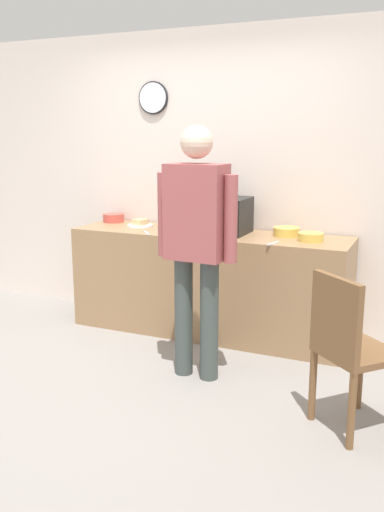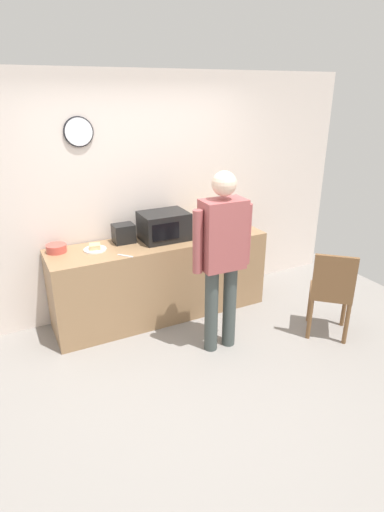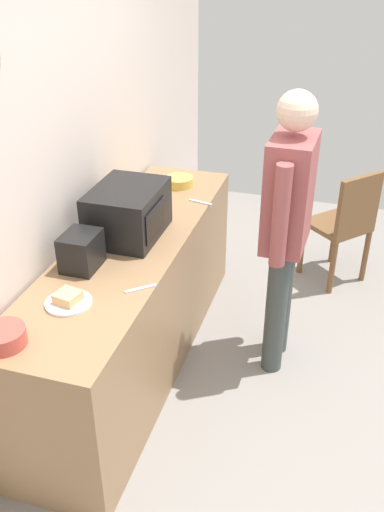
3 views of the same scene
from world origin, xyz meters
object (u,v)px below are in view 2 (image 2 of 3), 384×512
at_px(salad_bowl, 56,248).
at_px(person_standing, 222,251).
at_px(toaster, 124,233).
at_px(wooden_chair, 331,291).
at_px(microwave, 164,226).
at_px(mixing_bowl, 206,227).
at_px(fork_utensil, 222,239).
at_px(sandwich_plate, 95,248).
at_px(cereal_bowl, 229,227).
at_px(spoon_utensil, 125,256).

bearing_deg(salad_bowl, person_standing, -38.46).
height_order(toaster, wooden_chair, toaster).
height_order(microwave, mixing_bowl, microwave).
bearing_deg(fork_utensil, sandwich_plate, 167.49).
bearing_deg(cereal_bowl, person_standing, -125.53).
xyz_separation_m(cereal_bowl, mixing_bowl, (-0.23, 0.14, 0.00)).
xyz_separation_m(sandwich_plate, toaster, (0.34, 0.09, 0.08)).
distance_m(mixing_bowl, person_standing, 1.06).
xyz_separation_m(microwave, person_standing, (0.19, -0.91, -0.00)).
height_order(salad_bowl, cereal_bowl, salad_bowl).
xyz_separation_m(sandwich_plate, salad_bowl, (-0.36, 0.13, 0.02)).
distance_m(salad_bowl, toaster, 0.70).
xyz_separation_m(salad_bowl, person_standing, (1.31, -1.04, 0.11)).
relative_size(cereal_bowl, mixing_bowl, 0.92).
xyz_separation_m(toaster, person_standing, (0.62, -1.00, 0.05)).
relative_size(microwave, sandwich_plate, 2.19).
bearing_deg(cereal_bowl, wooden_chair, -67.49).
bearing_deg(salad_bowl, toaster, -3.01).
height_order(fork_utensil, spoon_utensil, same).
distance_m(salad_bowl, wooden_chair, 2.80).
distance_m(fork_utensil, wooden_chair, 1.26).
distance_m(cereal_bowl, mixing_bowl, 0.27).
relative_size(mixing_bowl, spoon_utensil, 1.26).
bearing_deg(microwave, cereal_bowl, -4.27).
relative_size(toaster, wooden_chair, 0.23).
xyz_separation_m(cereal_bowl, toaster, (-1.22, 0.16, 0.07)).
bearing_deg(sandwich_plate, person_standing, -43.84).
xyz_separation_m(fork_utensil, spoon_utensil, (-1.10, 0.00, 0.00)).
height_order(cereal_bowl, toaster, toaster).
distance_m(toaster, spoon_utensil, 0.41).
xyz_separation_m(microwave, cereal_bowl, (0.80, -0.06, -0.12)).
distance_m(microwave, toaster, 0.44).
bearing_deg(person_standing, wooden_chair, -17.00).
distance_m(cereal_bowl, spoon_utensil, 1.35).
xyz_separation_m(sandwich_plate, spoon_utensil, (0.22, -0.29, -0.02)).
xyz_separation_m(salad_bowl, toaster, (0.69, -0.04, 0.06)).
bearing_deg(fork_utensil, salad_bowl, 166.00).
height_order(spoon_utensil, wooden_chair, wooden_chair).
distance_m(mixing_bowl, spoon_utensil, 1.16).
height_order(sandwich_plate, wooden_chair, sandwich_plate).
distance_m(salad_bowl, person_standing, 1.67).
relative_size(person_standing, wooden_chair, 1.87).
bearing_deg(person_standing, fork_utensil, 59.42).
xyz_separation_m(mixing_bowl, fork_utensil, (-0.01, -0.37, -0.03)).
bearing_deg(mixing_bowl, sandwich_plate, -176.88).
relative_size(fork_utensil, spoon_utensil, 1.00).
height_order(microwave, fork_utensil, microwave).
bearing_deg(wooden_chair, fork_utensil, 127.23).
bearing_deg(cereal_bowl, spoon_utensil, -170.56).
relative_size(mixing_bowl, wooden_chair, 0.23).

